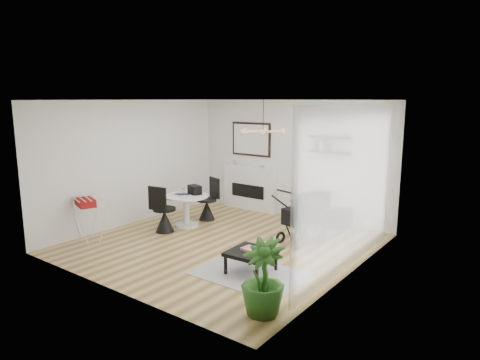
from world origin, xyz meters
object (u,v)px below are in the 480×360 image
Objects in this scene: dining_table at (186,206)px; potted_plant at (263,278)px; stroller at (304,218)px; tv_console at (325,216)px; drying_rack at (89,218)px; fireplace at (250,182)px; coffee_table at (251,253)px; crt_tv at (326,197)px.

potted_plant is (3.48, -2.24, 0.05)m from dining_table.
stroller is 2.98m from potted_plant.
tv_console is at bearing 104.97° from potted_plant.
dining_table is 2.01m from drying_rack.
fireplace reaches higher than coffee_table.
tv_console is at bearing 111.08° from stroller.
stroller reaches higher than drying_rack.
stroller is (2.53, 0.59, 0.01)m from dining_table.
coffee_table is (2.32, -3.22, -0.37)m from fireplace.
tv_console is 1.25× the size of drying_rack.
fireplace reaches higher than crt_tv.
fireplace is 3.98m from drying_rack.
tv_console is 3.03m from dining_table.
drying_rack is at bearing -105.77° from fireplace.
crt_tv is (-0.01, -0.00, 0.42)m from tv_console.
stroller reaches higher than potted_plant.
tv_console is at bearing 68.83° from drying_rack.
fireplace is 2.67m from stroller.
coffee_table is (0.21, -3.09, -0.31)m from crt_tv.
coffee_table is at bearing -86.13° from crt_tv.
fireplace is 2.31× the size of dining_table.
tv_console is 0.42m from crt_tv.
fireplace is at bearing 82.63° from dining_table.
drying_rack is 1.23× the size of coffee_table.
stroller is at bearing 55.61° from drying_rack.
drying_rack reaches higher than crt_tv.
tv_console is 2.15× the size of crt_tv.
potted_plant is (1.10, -4.10, -0.13)m from crt_tv.
potted_plant is at bearing -75.03° from tv_console.
potted_plant is at bearing -74.91° from crt_tv.
fireplace is 3.06× the size of coffee_table.
potted_plant is (1.10, -4.10, 0.30)m from tv_console.
fireplace is 2.00× the size of tv_console.
fireplace is 2.18m from tv_console.
potted_plant is (3.22, -4.22, -0.19)m from fireplace.
dining_table is at bearing 154.52° from coffee_table.
stroller is at bearing 91.63° from coffee_table.
drying_rack is (-1.08, -3.82, -0.23)m from fireplace.
crt_tv is at bearing 68.88° from drying_rack.
coffee_table is at bearing -73.97° from stroller.
fireplace is 4.29× the size of crt_tv.
fireplace is 2.12m from crt_tv.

